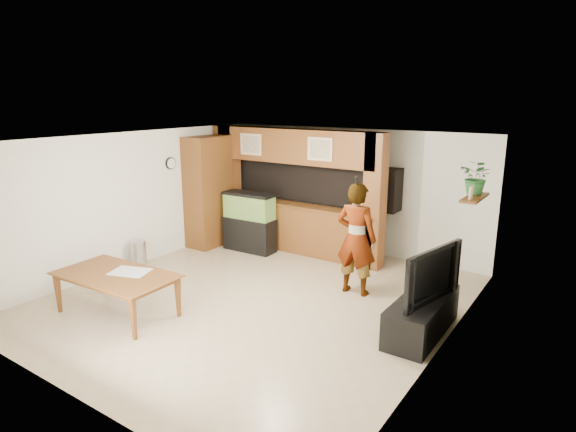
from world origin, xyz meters
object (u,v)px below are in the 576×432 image
Objects in this scene: dining_table at (116,295)px; pantry_cabinet at (208,192)px; aquarium at (249,223)px; television at (425,273)px; person at (356,239)px.

pantry_cabinet is at bearing 108.10° from dining_table.
television reaches higher than aquarium.
television is at bearing -15.01° from pantry_cabinet.
dining_table is at bearing 129.23° from television.
person reaches higher than dining_table.
aquarium is (1.01, 0.15, -0.59)m from pantry_cabinet.
pantry_cabinet is 1.90× the size of aquarium.
dining_table is (-2.60, -2.82, -0.62)m from person.
dining_table is (-4.03, -2.04, -0.58)m from television.
dining_table is at bearing -87.04° from aquarium.
aquarium reaches higher than dining_table.
aquarium is 4.63m from television.
pantry_cabinet is 1.30× the size of dining_table.
pantry_cabinet reaches higher than television.
pantry_cabinet is at bearing -173.23° from aquarium.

